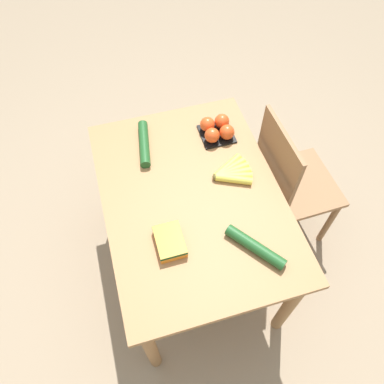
% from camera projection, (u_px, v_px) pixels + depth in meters
% --- Properties ---
extents(ground_plane, '(12.00, 12.00, 0.00)m').
position_uv_depth(ground_plane, '(192.00, 259.00, 2.32)').
color(ground_plane, gray).
extents(dining_table, '(1.13, 0.81, 0.72)m').
position_uv_depth(dining_table, '(192.00, 208.00, 1.81)').
color(dining_table, '#9E7044').
rests_on(dining_table, ground_plane).
extents(chair, '(0.43, 0.41, 0.92)m').
position_uv_depth(chair, '(289.00, 183.00, 2.06)').
color(chair, '#8E6642').
rests_on(chair, ground_plane).
extents(banana_bunch, '(0.19, 0.19, 0.04)m').
position_uv_depth(banana_bunch, '(231.00, 173.00, 1.77)').
color(banana_bunch, brown).
rests_on(banana_bunch, dining_table).
extents(tomato_pack, '(0.17, 0.17, 0.09)m').
position_uv_depth(tomato_pack, '(217.00, 129.00, 1.90)').
color(tomato_pack, black).
rests_on(tomato_pack, dining_table).
extents(carrot_bag, '(0.16, 0.12, 0.05)m').
position_uv_depth(carrot_bag, '(170.00, 241.00, 1.56)').
color(carrot_bag, orange).
rests_on(carrot_bag, dining_table).
extents(cucumber_near, '(0.25, 0.20, 0.05)m').
position_uv_depth(cucumber_near, '(255.00, 247.00, 1.55)').
color(cucumber_near, '#1E5123').
rests_on(cucumber_near, dining_table).
extents(cucumber_far, '(0.28, 0.09, 0.05)m').
position_uv_depth(cucumber_far, '(144.00, 144.00, 1.87)').
color(cucumber_far, '#1E5123').
rests_on(cucumber_far, dining_table).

